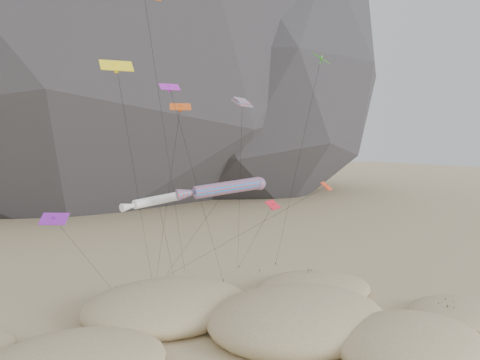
# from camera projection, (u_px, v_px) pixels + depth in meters

# --- Properties ---
(dunes) EXTENTS (53.19, 36.59, 4.54)m
(dunes) POSITION_uv_depth(u_px,v_px,m) (227.00, 341.00, 36.43)
(dunes) COLOR #CCB789
(dunes) RESTS_ON ground
(dune_grass) EXTENTS (43.61, 29.70, 1.49)m
(dune_grass) POSITION_uv_depth(u_px,v_px,m) (241.00, 338.00, 36.85)
(dune_grass) COLOR black
(dune_grass) RESTS_ON ground
(kite_stakes) EXTENTS (21.51, 4.58, 0.30)m
(kite_stakes) POSITION_uv_depth(u_px,v_px,m) (197.00, 279.00, 54.96)
(kite_stakes) COLOR #3F2D1E
(kite_stakes) RESTS_ON ground
(rainbow_tube_kite) EXTENTS (7.99, 19.46, 13.23)m
(rainbow_tube_kite) POSITION_uv_depth(u_px,v_px,m) (225.00, 188.00, 39.51)
(rainbow_tube_kite) COLOR red
(rainbow_tube_kite) RESTS_ON ground
(white_tube_kite) EXTENTS (9.55, 13.67, 11.91)m
(white_tube_kite) POSITION_uv_depth(u_px,v_px,m) (156.00, 201.00, 39.68)
(white_tube_kite) COLOR silver
(white_tube_kite) RESTS_ON ground
(orange_parafoil) EXTENTS (10.81, 15.95, 28.89)m
(orange_parafoil) POSITION_uv_depth(u_px,v_px,m) (145.00, 0.00, 38.77)
(orange_parafoil) COLOR #F45F0C
(orange_parafoil) RESTS_ON ground
(multi_parafoil) EXTENTS (10.09, 18.24, 20.15)m
(multi_parafoil) POSITION_uv_depth(u_px,v_px,m) (242.00, 106.00, 41.27)
(multi_parafoil) COLOR #FF221A
(multi_parafoil) RESTS_ON ground
(delta_kites) EXTENTS (29.80, 18.56, 24.87)m
(delta_kites) POSITION_uv_depth(u_px,v_px,m) (214.00, 131.00, 41.47)
(delta_kites) COLOR #D34E13
(delta_kites) RESTS_ON ground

